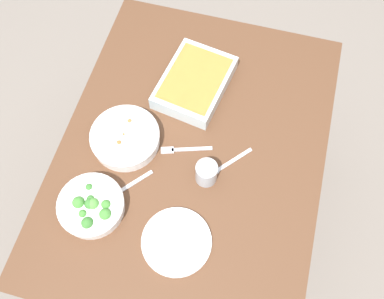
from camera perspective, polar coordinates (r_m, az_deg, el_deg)
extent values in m
plane|color=slate|center=(2.15, 0.00, -8.49)|extent=(6.00, 6.00, 0.00)
cube|color=brown|center=(1.48, 0.00, -0.33)|extent=(1.20, 0.90, 0.04)
cylinder|color=brown|center=(2.07, 14.55, 5.91)|extent=(0.06, 0.06, 0.70)
cylinder|color=brown|center=(1.79, -17.59, -17.76)|extent=(0.06, 0.06, 0.70)
cylinder|color=brown|center=(2.13, -6.51, 10.70)|extent=(0.06, 0.06, 0.70)
cylinder|color=white|center=(1.46, -8.95, 1.51)|extent=(0.23, 0.23, 0.05)
torus|color=white|center=(1.44, -9.08, 1.94)|extent=(0.24, 0.24, 0.01)
cylinder|color=olive|center=(1.46, -8.96, 1.56)|extent=(0.19, 0.19, 0.03)
sphere|color=olive|center=(1.47, -8.39, 3.73)|extent=(0.02, 0.02, 0.02)
sphere|color=#C66633|center=(1.43, -9.75, 0.85)|extent=(0.02, 0.02, 0.02)
sphere|color=silver|center=(1.46, -8.53, 2.84)|extent=(0.02, 0.02, 0.02)
sphere|color=#C66633|center=(1.45, -9.16, 1.93)|extent=(0.02, 0.02, 0.02)
sphere|color=silver|center=(1.46, -8.68, 3.15)|extent=(0.02, 0.02, 0.02)
cylinder|color=white|center=(1.39, -13.38, -7.42)|extent=(0.21, 0.21, 0.05)
torus|color=white|center=(1.37, -13.56, -7.15)|extent=(0.21, 0.21, 0.01)
cylinder|color=#8CB272|center=(1.39, -13.40, -7.39)|extent=(0.17, 0.17, 0.02)
sphere|color=#3D7A33|center=(1.38, -13.49, -6.52)|extent=(0.03, 0.03, 0.03)
sphere|color=#478C38|center=(1.35, -11.60, -8.54)|extent=(0.04, 0.04, 0.04)
sphere|color=#478C38|center=(1.36, -11.51, -7.30)|extent=(0.03, 0.03, 0.03)
sphere|color=#478C38|center=(1.38, -15.04, -6.92)|extent=(0.04, 0.04, 0.04)
sphere|color=#3D7A33|center=(1.36, -13.91, -9.58)|extent=(0.04, 0.04, 0.04)
sphere|color=#478C38|center=(1.37, -14.49, -8.40)|extent=(0.03, 0.03, 0.03)
sphere|color=#3D7A33|center=(1.37, -13.57, -7.13)|extent=(0.04, 0.04, 0.04)
sphere|color=#3D7A33|center=(1.39, -13.67, -4.97)|extent=(0.02, 0.02, 0.02)
sphere|color=#569E42|center=(1.37, -13.17, -7.14)|extent=(0.04, 0.04, 0.04)
cube|color=silver|center=(1.56, 0.37, 9.01)|extent=(0.33, 0.27, 0.06)
cube|color=gold|center=(1.55, 0.37, 9.26)|extent=(0.29, 0.23, 0.04)
cylinder|color=#B2BCC6|center=(1.38, 1.95, -3.16)|extent=(0.07, 0.07, 0.08)
cylinder|color=black|center=(1.39, 1.93, -3.36)|extent=(0.06, 0.06, 0.05)
cylinder|color=white|center=(1.35, -2.10, -12.30)|extent=(0.22, 0.22, 0.01)
cube|color=silver|center=(1.49, -8.82, 1.09)|extent=(0.02, 0.14, 0.01)
ellipsoid|color=silver|center=(1.46, -5.66, 0.52)|extent=(0.03, 0.04, 0.01)
cube|color=silver|center=(1.42, -7.77, -4.43)|extent=(0.11, 0.10, 0.01)
ellipsoid|color=silver|center=(1.41, -10.74, -6.18)|extent=(0.05, 0.05, 0.01)
cube|color=silver|center=(1.45, 5.81, -1.29)|extent=(0.11, 0.10, 0.01)
ellipsoid|color=silver|center=(1.42, 3.07, -2.99)|extent=(0.05, 0.05, 0.01)
cube|color=silver|center=(1.45, 0.00, 0.05)|extent=(0.05, 0.14, 0.01)
cube|color=silver|center=(1.46, -3.34, -0.10)|extent=(0.04, 0.05, 0.01)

